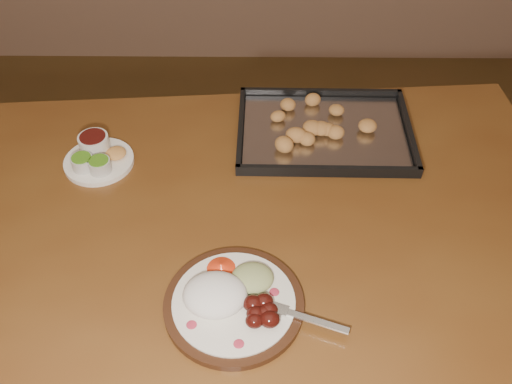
{
  "coord_description": "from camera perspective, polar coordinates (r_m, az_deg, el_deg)",
  "views": [
    {
      "loc": [
        0.34,
        -0.63,
        1.63
      ],
      "look_at": [
        0.33,
        0.22,
        0.77
      ],
      "focal_mm": 40.0,
      "sensor_mm": 36.0,
      "label": 1
    }
  ],
  "objects": [
    {
      "name": "dinner_plate",
      "position": [
        1.04,
        -2.42,
        -10.63
      ],
      "size": [
        0.33,
        0.25,
        0.06
      ],
      "rotation": [
        0.0,
        0.0,
        -0.25
      ],
      "color": "#331A0E",
      "rests_on": "dining_table"
    },
    {
      "name": "dining_table",
      "position": [
        1.26,
        -3.09,
        -5.94
      ],
      "size": [
        1.56,
        1.01,
        0.75
      ],
      "rotation": [
        0.0,
        0.0,
        0.08
      ],
      "color": "brown",
      "rests_on": "ground"
    },
    {
      "name": "condiment_saucer",
      "position": [
        1.35,
        -15.64,
        3.48
      ],
      "size": [
        0.16,
        0.16,
        0.05
      ],
      "rotation": [
        0.0,
        0.0,
        0.09
      ],
      "color": "white",
      "rests_on": "dining_table"
    },
    {
      "name": "baking_tray",
      "position": [
        1.39,
        6.82,
        6.22
      ],
      "size": [
        0.42,
        0.31,
        0.04
      ],
      "rotation": [
        0.0,
        0.0,
        -0.01
      ],
      "color": "black",
      "rests_on": "dining_table"
    }
  ]
}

